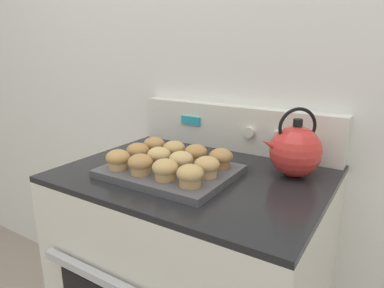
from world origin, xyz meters
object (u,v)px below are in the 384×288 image
Objects in this scene: muffin_r0_c2 at (165,169)px; muffin_r2_c3 at (221,158)px; muffin_pan at (170,171)px; muffin_r2_c0 at (154,146)px; muffin_r0_c0 at (118,159)px; muffin_r2_c1 at (174,150)px; muffin_r1_c1 at (159,156)px; muffin_r0_c1 at (140,164)px; muffin_r1_c2 at (181,161)px; muffin_r2_c2 at (196,154)px; muffin_r1_c0 at (138,152)px; muffin_r0_c3 at (190,175)px; tea_kettle at (295,150)px; muffin_r1_c3 at (207,166)px.

muffin_r2_c3 is at bearing 63.78° from muffin_r0_c2.
muffin_r2_c0 is (-0.13, 0.09, 0.04)m from muffin_pan.
muffin_r0_c0 is (-0.13, -0.09, 0.04)m from muffin_pan.
muffin_r0_c2 and muffin_r2_c1 have the same top height.
muffin_pan is at bearing 0.52° from muffin_r1_c1.
muffin_r2_c3 is (0.17, 0.17, 0.00)m from muffin_r0_c1.
muffin_r1_c2 and muffin_r2_c2 have the same top height.
muffin_r0_c0 is 1.00× the size of muffin_r0_c2.
muffin_r1_c0 is at bearing 88.69° from muffin_r0_c0.
muffin_pan is 0.16m from muffin_r0_c3.
muffin_r1_c0 is at bearing -156.62° from tea_kettle.
muffin_r0_c0 is 1.00× the size of muffin_r2_c2.
muffin_r2_c0 is (-0.25, 0.17, 0.00)m from muffin_r0_c3.
muffin_r1_c2 and muffin_r1_c3 have the same top height.
muffin_r0_c0 is 0.12m from muffin_r1_c1.
muffin_r1_c0 is 1.00× the size of muffin_r1_c3.
muffin_r0_c2 is at bearing 1.36° from muffin_r0_c1.
muffin_r2_c1 is (0.09, -0.00, 0.00)m from muffin_r2_c0.
muffin_r0_c0 and muffin_r2_c3 have the same top height.
muffin_r0_c1 and muffin_r0_c3 have the same top height.
tea_kettle is at bearing 44.87° from muffin_r0_c2.
muffin_r0_c3 and muffin_r2_c3 have the same top height.
muffin_r2_c3 is (0.09, 0.09, 0.00)m from muffin_r1_c2.
muffin_r1_c3 is (0.13, -0.00, 0.04)m from muffin_pan.
muffin_r0_c3 is (0.13, -0.08, 0.04)m from muffin_pan.
muffin_r1_c3 is 1.00× the size of muffin_r2_c1.
muffin_r0_c1 is at bearing -63.53° from muffin_r2_c0.
tea_kettle reaches higher than muffin_r1_c2.
muffin_r1_c1 and muffin_r2_c1 have the same top height.
muffin_r0_c2 is (0.09, 0.00, 0.00)m from muffin_r0_c1.
muffin_pan is 0.10m from muffin_r0_c2.
muffin_r0_c0 is at bearing -91.31° from muffin_r1_c0.
muffin_r0_c1 is 0.19m from muffin_r2_c2.
muffin_r2_c2 is (-0.09, 0.09, 0.00)m from muffin_r1_c3.
muffin_pan is 5.28× the size of muffin_r2_c2.
muffin_r1_c0 is 1.00× the size of muffin_r2_c0.
muffin_r2_c2 is at bearing 0.76° from muffin_r2_c1.
muffin_r1_c3 is 0.27m from muffin_r2_c0.
muffin_r1_c0 is 1.00× the size of muffin_r2_c2.
muffin_r0_c0 and muffin_r2_c2 have the same top height.
muffin_r0_c0 is 0.08m from muffin_r0_c1.
muffin_r0_c0 is at bearing -178.11° from muffin_r0_c1.
muffin_r2_c0 is 0.09m from muffin_r2_c1.
muffin_r0_c3 is 0.31m from muffin_r2_c0.
muffin_r0_c1 is at bearing -179.87° from muffin_r0_c3.
muffin_r1_c2 is at bearing 91.82° from muffin_r0_c2.
muffin_r1_c0 reaches higher than muffin_pan.
muffin_pan is at bearing 179.09° from muffin_r1_c2.
muffin_pan is 5.28× the size of muffin_r0_c1.
muffin_pan is 0.16m from muffin_r0_c0.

